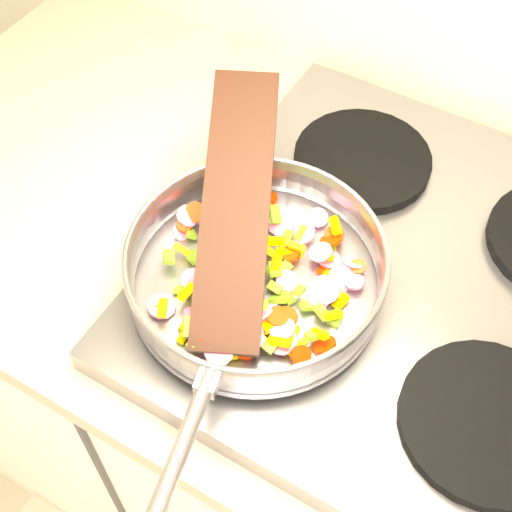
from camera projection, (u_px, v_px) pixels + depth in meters
The scene contains 7 objects.
cooktop at pixel (412, 286), 0.89m from camera, with size 0.60×0.60×0.04m, color #939399.
grate_fl at pixel (260, 308), 0.84m from camera, with size 0.19×0.19×0.02m, color black.
grate_fr at pixel (487, 422), 0.76m from camera, with size 0.19×0.19×0.02m, color black.
grate_bl at pixel (362, 160), 0.98m from camera, with size 0.19×0.19×0.02m, color black.
saute_pan at pixel (255, 269), 0.82m from camera, with size 0.35×0.51×0.06m.
vegetable_heap at pixel (262, 279), 0.83m from camera, with size 0.26×0.27×0.05m.
wooden_spatula at pixel (236, 206), 0.82m from camera, with size 0.34×0.08×0.02m, color black.
Camera 1 is at (-0.62, 1.14, 1.66)m, focal length 50.00 mm.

